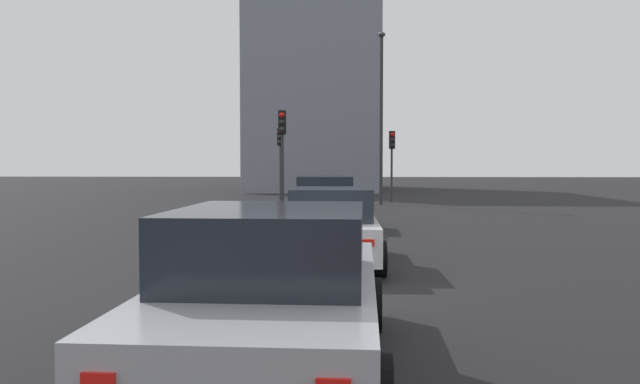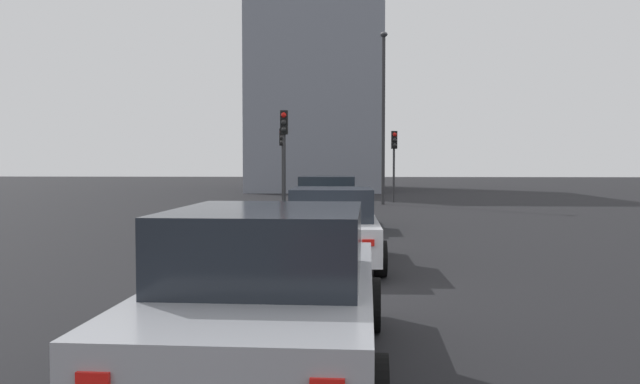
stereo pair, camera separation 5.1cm
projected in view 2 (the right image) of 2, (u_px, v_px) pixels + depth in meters
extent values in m
cube|color=black|center=(319.00, 292.00, 10.09)|extent=(160.00, 160.00, 0.20)
cube|color=#19606B|center=(328.00, 208.00, 19.24)|extent=(4.53, 1.90, 0.69)
cube|color=#1E232B|center=(328.00, 187.00, 18.98)|extent=(2.04, 1.67, 0.64)
cylinder|color=black|center=(358.00, 214.00, 20.59)|extent=(0.64, 0.22, 0.64)
cylinder|color=black|center=(302.00, 213.00, 20.70)|extent=(0.64, 0.22, 0.64)
cylinder|color=black|center=(359.00, 221.00, 17.80)|extent=(0.64, 0.22, 0.64)
cylinder|color=black|center=(293.00, 221.00, 17.91)|extent=(0.64, 0.22, 0.64)
cube|color=red|center=(349.00, 209.00, 16.93)|extent=(0.03, 0.20, 0.11)
cube|color=red|center=(300.00, 209.00, 17.00)|extent=(0.03, 0.20, 0.11)
cube|color=silver|center=(332.00, 235.00, 12.16)|extent=(4.12, 1.79, 0.65)
cube|color=#1E232B|center=(332.00, 204.00, 11.92)|extent=(1.86, 1.55, 0.60)
cylinder|color=black|center=(373.00, 241.00, 13.40)|extent=(0.64, 0.23, 0.64)
cylinder|color=black|center=(293.00, 240.00, 13.47)|extent=(0.64, 0.23, 0.64)
cylinder|color=black|center=(380.00, 259.00, 10.87)|extent=(0.64, 0.23, 0.64)
cylinder|color=black|center=(282.00, 258.00, 10.94)|extent=(0.64, 0.23, 0.64)
cube|color=red|center=(368.00, 243.00, 10.07)|extent=(0.03, 0.20, 0.11)
cube|color=red|center=(292.00, 242.00, 10.12)|extent=(0.03, 0.20, 0.11)
cube|color=#A8AAB2|center=(273.00, 309.00, 5.93)|extent=(4.79, 2.02, 0.68)
cube|color=#1E232B|center=(268.00, 243.00, 5.66)|extent=(2.18, 1.72, 0.64)
cylinder|color=black|center=(371.00, 305.00, 7.33)|extent=(0.65, 0.24, 0.64)
cylinder|color=black|center=(214.00, 302.00, 7.48)|extent=(0.65, 0.24, 0.64)
cube|color=red|center=(93.00, 382.00, 3.60)|extent=(0.04, 0.20, 0.11)
cylinder|color=#2D2D30|center=(284.00, 175.00, 23.58)|extent=(0.11, 0.11, 3.08)
cube|color=black|center=(284.00, 122.00, 23.43)|extent=(0.20, 0.28, 0.90)
sphere|color=red|center=(284.00, 115.00, 23.31)|extent=(0.20, 0.20, 0.20)
sphere|color=black|center=(284.00, 122.00, 23.32)|extent=(0.20, 0.20, 0.20)
sphere|color=black|center=(284.00, 129.00, 23.33)|extent=(0.20, 0.20, 0.20)
cylinder|color=#2D2D30|center=(283.00, 173.00, 32.75)|extent=(0.11, 0.11, 2.91)
cube|color=black|center=(282.00, 137.00, 32.61)|extent=(0.23, 0.30, 0.90)
sphere|color=red|center=(282.00, 132.00, 32.48)|extent=(0.20, 0.20, 0.20)
sphere|color=black|center=(282.00, 137.00, 32.50)|extent=(0.20, 0.20, 0.20)
sphere|color=black|center=(282.00, 142.00, 32.51)|extent=(0.20, 0.20, 0.20)
cylinder|color=#2D2D30|center=(394.00, 176.00, 31.46)|extent=(0.11, 0.11, 2.71)
cube|color=black|center=(394.00, 140.00, 31.32)|extent=(0.24, 0.31, 0.90)
sphere|color=red|center=(395.00, 134.00, 31.20)|extent=(0.20, 0.20, 0.20)
sphere|color=black|center=(395.00, 140.00, 31.21)|extent=(0.20, 0.20, 0.20)
sphere|color=black|center=(395.00, 145.00, 31.22)|extent=(0.20, 0.20, 0.20)
cylinder|color=#2D2D30|center=(383.00, 121.00, 29.77)|extent=(0.16, 0.16, 8.01)
ellipsoid|color=#4C4C51|center=(384.00, 35.00, 29.58)|extent=(0.56, 0.36, 0.24)
cube|color=gray|center=(319.00, 90.00, 47.04)|extent=(13.83, 9.25, 15.13)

